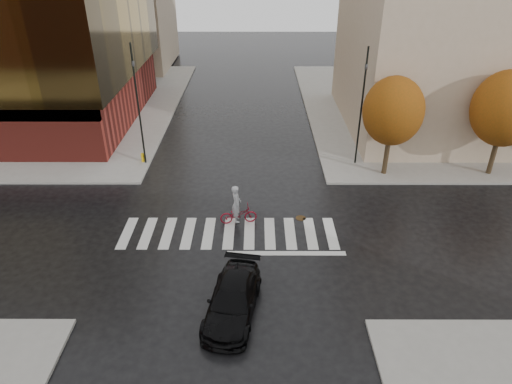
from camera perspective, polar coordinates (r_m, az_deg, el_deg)
ground at (r=24.33m, az=-3.46°, el=-5.81°), size 120.00×120.00×0.00m
sidewalk_nw at (r=48.67m, az=-27.82°, el=9.37°), size 30.00×30.00×0.15m
sidewalk_ne at (r=47.35m, az=24.81°, el=9.57°), size 30.00×30.00×0.15m
crosswalk at (r=24.73m, az=-3.39°, el=-5.13°), size 12.00×3.00×0.01m
building_ne_tan at (r=40.26m, az=24.33°, el=20.08°), size 16.00×16.00×18.00m
tree_ne_a at (r=30.09m, az=16.77°, el=9.64°), size 3.80×3.80×6.50m
tree_ne_b at (r=32.71m, az=28.79°, el=9.10°), size 4.20×4.20×6.89m
sedan at (r=19.64m, az=-2.92°, el=-13.30°), size 2.69×5.04×1.39m
cyclist at (r=25.14m, az=-2.30°, el=-2.33°), size 2.12×0.99×2.32m
traffic_light_nw at (r=31.23m, az=-14.64°, el=11.49°), size 0.25×0.23×8.15m
traffic_light_ne at (r=31.06m, az=13.16°, el=11.27°), size 0.19×0.22×7.93m
fire_hydrant at (r=32.92m, az=-13.99°, el=4.29°), size 0.24×0.24×0.67m
manhole at (r=26.06m, az=5.62°, el=-3.26°), size 0.64×0.64×0.01m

